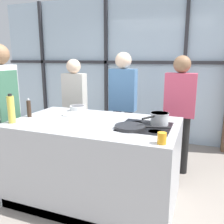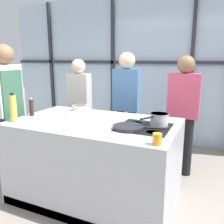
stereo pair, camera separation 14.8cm
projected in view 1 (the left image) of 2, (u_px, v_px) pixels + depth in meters
name	position (u px, v px, depth m)	size (l,w,h in m)	color
ground_plane	(96.00, 197.00, 2.83)	(18.00, 18.00, 0.00)	gray
back_window_wall	(143.00, 69.00, 4.61)	(6.40, 0.10, 2.80)	silver
demo_island	(95.00, 161.00, 2.72)	(1.82, 1.09, 0.93)	#B7BABF
chef	(4.00, 104.00, 2.97)	(0.25, 0.38, 1.79)	#232838
spectator_far_left	(75.00, 102.00, 3.83)	(0.37, 0.22, 1.61)	#232838
spectator_center_left	(123.00, 101.00, 3.54)	(0.39, 0.24, 1.70)	#232838
spectator_center_right	(179.00, 108.00, 3.27)	(0.41, 0.23, 1.65)	black
frying_pan	(131.00, 127.00, 2.35)	(0.55, 0.31, 0.04)	#232326
saucepan	(159.00, 118.00, 2.48)	(0.24, 0.33, 0.13)	silver
white_plate	(71.00, 114.00, 2.94)	(0.24, 0.24, 0.01)	white
mixing_bowl	(78.00, 108.00, 3.14)	(0.21, 0.21, 0.07)	silver
oil_bottle	(11.00, 109.00, 2.54)	(0.07, 0.07, 0.32)	#E0CC4C
pepper_grinder	(29.00, 108.00, 2.81)	(0.05, 0.05, 0.22)	#332319
juice_glass_near	(162.00, 138.00, 1.93)	(0.08, 0.08, 0.10)	orange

